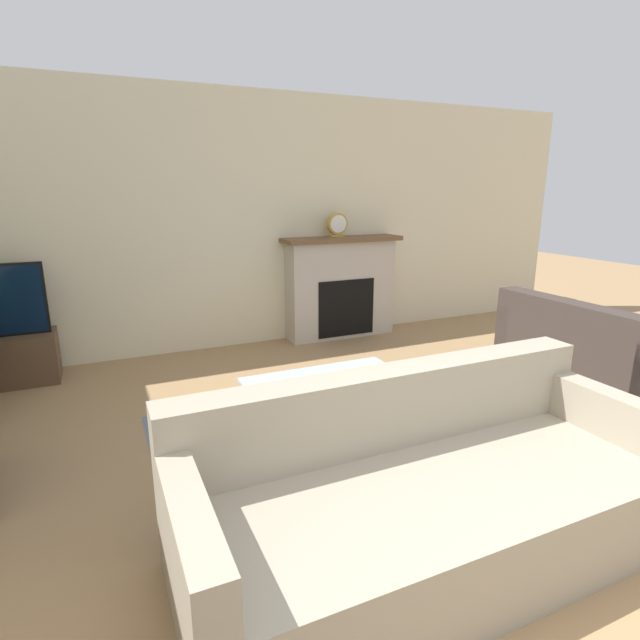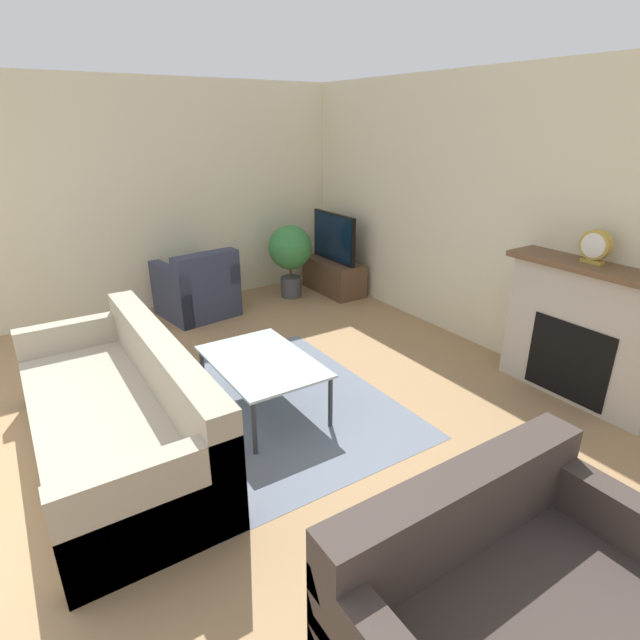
# 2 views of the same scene
# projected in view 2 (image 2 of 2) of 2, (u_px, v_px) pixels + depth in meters

# --- Properties ---
(wall_back) EXTENTS (8.97, 0.06, 2.70)m
(wall_back) POSITION_uv_depth(u_px,v_px,m) (492.00, 217.00, 4.89)
(wall_back) COLOR beige
(wall_back) RESTS_ON ground_plane
(wall_left) EXTENTS (0.06, 7.84, 2.70)m
(wall_left) POSITION_uv_depth(u_px,v_px,m) (153.00, 199.00, 6.00)
(wall_left) COLOR beige
(wall_left) RESTS_ON ground_plane
(area_rug) EXTENTS (2.29, 1.93, 0.00)m
(area_rug) POSITION_uv_depth(u_px,v_px,m) (268.00, 407.00, 4.16)
(area_rug) COLOR slate
(area_rug) RESTS_ON ground_plane
(fireplace) EXTENTS (1.40, 0.37, 1.17)m
(fireplace) POSITION_uv_depth(u_px,v_px,m) (584.00, 330.00, 4.13)
(fireplace) COLOR #BCB2A3
(fireplace) RESTS_ON ground_plane
(tv_stand) EXTENTS (0.96, 0.43, 0.44)m
(tv_stand) POSITION_uv_depth(u_px,v_px,m) (334.00, 276.00, 6.90)
(tv_stand) COLOR brown
(tv_stand) RESTS_ON ground_plane
(tv) EXTENTS (0.90, 0.06, 0.64)m
(tv) POSITION_uv_depth(u_px,v_px,m) (334.00, 237.00, 6.70)
(tv) COLOR black
(tv) RESTS_ON tv_stand
(couch_sectional) EXTENTS (2.35, 0.97, 0.82)m
(couch_sectional) POSITION_uv_depth(u_px,v_px,m) (120.00, 417.00, 3.51)
(couch_sectional) COLOR #9E937F
(couch_sectional) RESTS_ON ground_plane
(couch_loveseat) EXTENTS (0.86, 1.47, 0.82)m
(couch_loveseat) POSITION_uv_depth(u_px,v_px,m) (502.00, 611.00, 2.12)
(couch_loveseat) COLOR #3D332D
(couch_loveseat) RESTS_ON ground_plane
(armchair_by_window) EXTENTS (0.90, 0.90, 0.82)m
(armchair_by_window) POSITION_uv_depth(u_px,v_px,m) (198.00, 291.00, 6.03)
(armchair_by_window) COLOR #33384C
(armchair_by_window) RESTS_ON ground_plane
(coffee_table) EXTENTS (1.09, 0.73, 0.45)m
(coffee_table) POSITION_uv_depth(u_px,v_px,m) (262.00, 364.00, 3.99)
(coffee_table) COLOR #333338
(coffee_table) RESTS_ON ground_plane
(potted_plant) EXTENTS (0.58, 0.58, 0.96)m
(potted_plant) POSITION_uv_depth(u_px,v_px,m) (290.00, 251.00, 6.56)
(potted_plant) COLOR #47474C
(potted_plant) RESTS_ON ground_plane
(mantel_clock) EXTENTS (0.24, 0.07, 0.27)m
(mantel_clock) POSITION_uv_depth(u_px,v_px,m) (595.00, 246.00, 3.91)
(mantel_clock) COLOR #B79338
(mantel_clock) RESTS_ON fireplace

